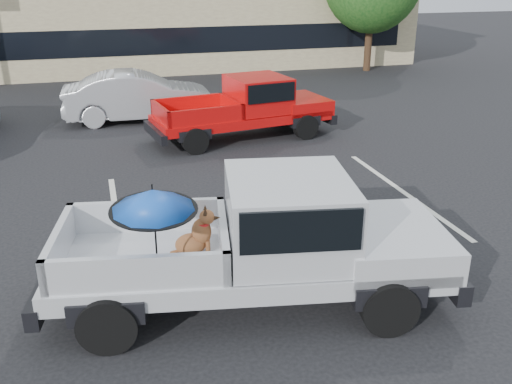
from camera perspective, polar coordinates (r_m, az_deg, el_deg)
The scene contains 6 objects.
ground at distance 9.77m, azimuth 4.86°, elevation -5.97°, with size 90.00×90.00×0.00m, color black.
stripe_left at distance 11.04m, azimuth -13.70°, elevation -3.14°, with size 0.12×5.00×0.01m, color silver.
stripe_right at distance 12.63m, azimuth 14.49°, elevation 0.03°, with size 0.12×5.00×0.01m, color silver.
silver_pickup at distance 7.90m, azimuth 1.61°, elevation -4.39°, with size 5.94×2.92×2.06m.
red_pickup at distance 16.02m, azimuth -0.30°, elevation 8.75°, with size 5.33×2.52×1.69m.
silver_sedan at distance 18.23m, azimuth -11.64°, elevation 9.37°, with size 1.59×4.57×1.51m, color #AEB1B6.
Camera 1 is at (-3.15, -8.06, 4.54)m, focal length 40.00 mm.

